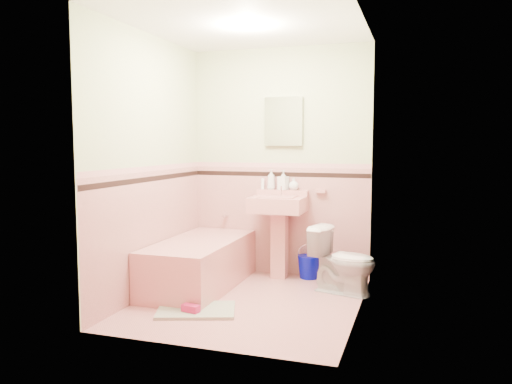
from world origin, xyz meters
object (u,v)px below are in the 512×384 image
(sink, at_px, (278,238))
(shoe, at_px, (191,308))
(soap_bottle_left, at_px, (271,179))
(bathtub, at_px, (200,265))
(medicine_cabinet, at_px, (284,121))
(soap_bottle_mid, at_px, (283,180))
(toilet, at_px, (343,260))
(bucket, at_px, (309,267))
(soap_bottle_right, at_px, (294,184))

(sink, distance_m, shoe, 1.45)
(soap_bottle_left, bearing_deg, bathtub, -127.77)
(medicine_cabinet, bearing_deg, sink, -90.00)
(soap_bottle_left, bearing_deg, soap_bottle_mid, 0.00)
(toilet, height_order, bucket, toilet)
(bucket, height_order, shoe, bucket)
(soap_bottle_mid, xyz_separation_m, shoe, (-0.41, -1.52, -1.00))
(bucket, relative_size, shoe, 1.61)
(bathtub, relative_size, soap_bottle_right, 11.16)
(shoe, bearing_deg, toilet, 53.90)
(soap_bottle_left, bearing_deg, shoe, -100.11)
(toilet, bearing_deg, soap_bottle_mid, 72.33)
(soap_bottle_right, distance_m, toilet, 1.05)
(sink, bearing_deg, soap_bottle_left, 125.81)
(bathtub, bearing_deg, bucket, 34.15)
(bathtub, height_order, soap_bottle_right, soap_bottle_right)
(soap_bottle_mid, relative_size, toilet, 0.33)
(toilet, bearing_deg, bucket, 59.71)
(sink, height_order, toilet, sink)
(sink, bearing_deg, soap_bottle_right, 54.95)
(toilet, bearing_deg, sink, 83.58)
(bucket, bearing_deg, bathtub, -145.85)
(sink, relative_size, shoe, 5.80)
(soap_bottle_left, xyz_separation_m, soap_bottle_right, (0.26, 0.00, -0.04))
(bathtub, height_order, toilet, toilet)
(soap_bottle_right, bearing_deg, bucket, -11.04)
(shoe, bearing_deg, soap_bottle_mid, 86.44)
(medicine_cabinet, distance_m, shoe, 2.29)
(medicine_cabinet, xyz_separation_m, shoe, (-0.40, -1.55, -1.64))
(sink, bearing_deg, soap_bottle_mid, 87.25)
(soap_bottle_right, bearing_deg, shoe, -109.14)
(toilet, bearing_deg, soap_bottle_left, 76.66)
(soap_bottle_left, relative_size, soap_bottle_right, 1.64)
(bathtub, distance_m, soap_bottle_left, 1.23)
(bathtub, xyz_separation_m, soap_bottle_left, (0.55, 0.71, 0.84))
(soap_bottle_right, relative_size, bucket, 0.54)
(bathtub, bearing_deg, sink, 37.93)
(soap_bottle_mid, bearing_deg, bucket, -6.82)
(bathtub, xyz_separation_m, soap_bottle_right, (0.81, 0.71, 0.80))
(medicine_cabinet, bearing_deg, soap_bottle_left, -166.99)
(bathtub, relative_size, bucket, 6.04)
(bathtub, xyz_separation_m, shoe, (0.28, -0.81, -0.17))
(soap_bottle_left, relative_size, toilet, 0.34)
(sink, bearing_deg, shoe, -106.67)
(toilet, height_order, shoe, toilet)
(bathtub, bearing_deg, medicine_cabinet, 47.42)
(bathtub, distance_m, medicine_cabinet, 1.78)
(shoe, bearing_deg, sink, 84.86)
(bathtub, bearing_deg, toilet, 9.42)
(bathtub, distance_m, toilet, 1.45)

